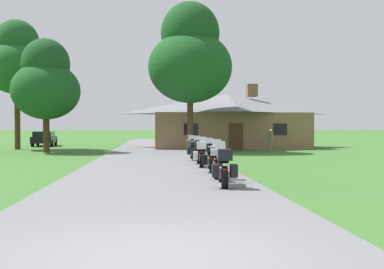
{
  "coord_description": "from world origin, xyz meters",
  "views": [
    {
      "loc": [
        -0.02,
        -5.77,
        1.8
      ],
      "look_at": [
        2.55,
        23.85,
        1.29
      ],
      "focal_mm": 40.31,
      "sensor_mm": 36.0,
      "label": 1
    }
  ],
  "objects_px": {
    "motorcycle_silver_fifth_in_row": "(198,152)",
    "bystander_olive_shirt_near_lodge": "(271,139)",
    "motorcycle_silver_nearest_to_camera": "(223,168)",
    "motorcycle_red_fourth_in_row": "(202,154)",
    "tree_left_far": "(17,61)",
    "motorcycle_blue_farthest_in_row": "(193,150)",
    "motorcycle_green_second_in_row": "(217,161)",
    "tree_by_lodge_front": "(190,57)",
    "tree_left_near": "(46,83)",
    "motorcycle_yellow_third_in_row": "(211,157)",
    "parked_black_suv_far_left": "(44,138)"
  },
  "relations": [
    {
      "from": "tree_left_near",
      "to": "motorcycle_red_fourth_in_row",
      "type": "bearing_deg",
      "value": -51.48
    },
    {
      "from": "motorcycle_yellow_third_in_row",
      "to": "tree_left_far",
      "type": "height_order",
      "value": "tree_left_far"
    },
    {
      "from": "motorcycle_green_second_in_row",
      "to": "parked_black_suv_far_left",
      "type": "distance_m",
      "value": 29.82
    },
    {
      "from": "motorcycle_green_second_in_row",
      "to": "motorcycle_blue_farthest_in_row",
      "type": "xyz_separation_m",
      "value": [
        -0.11,
        7.98,
        -0.01
      ]
    },
    {
      "from": "motorcycle_green_second_in_row",
      "to": "tree_by_lodge_front",
      "type": "xyz_separation_m",
      "value": [
        0.41,
        16.29,
        6.23
      ]
    },
    {
      "from": "bystander_olive_shirt_near_lodge",
      "to": "tree_left_far",
      "type": "relative_size",
      "value": 0.16
    },
    {
      "from": "motorcycle_silver_fifth_in_row",
      "to": "parked_black_suv_far_left",
      "type": "height_order",
      "value": "parked_black_suv_far_left"
    },
    {
      "from": "motorcycle_red_fourth_in_row",
      "to": "motorcycle_silver_fifth_in_row",
      "type": "distance_m",
      "value": 2.05
    },
    {
      "from": "bystander_olive_shirt_near_lodge",
      "to": "tree_left_far",
      "type": "distance_m",
      "value": 21.07
    },
    {
      "from": "motorcycle_blue_farthest_in_row",
      "to": "bystander_olive_shirt_near_lodge",
      "type": "xyz_separation_m",
      "value": [
        6.56,
        8.49,
        0.32
      ]
    },
    {
      "from": "motorcycle_silver_nearest_to_camera",
      "to": "motorcycle_green_second_in_row",
      "type": "bearing_deg",
      "value": 90.58
    },
    {
      "from": "tree_left_far",
      "to": "bystander_olive_shirt_near_lodge",
      "type": "bearing_deg",
      "value": -12.83
    },
    {
      "from": "motorcycle_yellow_third_in_row",
      "to": "parked_black_suv_far_left",
      "type": "relative_size",
      "value": 0.44
    },
    {
      "from": "bystander_olive_shirt_near_lodge",
      "to": "tree_left_far",
      "type": "bearing_deg",
      "value": 119.66
    },
    {
      "from": "tree_left_far",
      "to": "tree_left_near",
      "type": "height_order",
      "value": "tree_left_far"
    },
    {
      "from": "motorcycle_green_second_in_row",
      "to": "motorcycle_yellow_third_in_row",
      "type": "bearing_deg",
      "value": 96.91
    },
    {
      "from": "motorcycle_green_second_in_row",
      "to": "motorcycle_blue_farthest_in_row",
      "type": "height_order",
      "value": "same"
    },
    {
      "from": "tree_left_near",
      "to": "motorcycle_silver_fifth_in_row",
      "type": "bearing_deg",
      "value": -46.15
    },
    {
      "from": "parked_black_suv_far_left",
      "to": "bystander_olive_shirt_near_lodge",
      "type": "bearing_deg",
      "value": -34.82
    },
    {
      "from": "motorcycle_yellow_third_in_row",
      "to": "motorcycle_silver_fifth_in_row",
      "type": "height_order",
      "value": "same"
    },
    {
      "from": "motorcycle_silver_fifth_in_row",
      "to": "tree_left_far",
      "type": "xyz_separation_m",
      "value": [
        -13.15,
        14.87,
        6.54
      ]
    },
    {
      "from": "motorcycle_silver_nearest_to_camera",
      "to": "motorcycle_red_fourth_in_row",
      "type": "distance_m",
      "value": 6.29
    },
    {
      "from": "motorcycle_red_fourth_in_row",
      "to": "motorcycle_silver_fifth_in_row",
      "type": "bearing_deg",
      "value": 97.72
    },
    {
      "from": "motorcycle_silver_nearest_to_camera",
      "to": "motorcycle_green_second_in_row",
      "type": "xyz_separation_m",
      "value": [
        0.13,
        2.28,
        0.01
      ]
    },
    {
      "from": "motorcycle_blue_farthest_in_row",
      "to": "tree_left_near",
      "type": "relative_size",
      "value": 0.26
    },
    {
      "from": "tree_by_lodge_front",
      "to": "parked_black_suv_far_left",
      "type": "xyz_separation_m",
      "value": [
        -13.0,
        10.74,
        -6.08
      ]
    },
    {
      "from": "tree_by_lodge_front",
      "to": "bystander_olive_shirt_near_lodge",
      "type": "bearing_deg",
      "value": 1.66
    },
    {
      "from": "parked_black_suv_far_left",
      "to": "motorcycle_blue_farthest_in_row",
      "type": "bearing_deg",
      "value": -62.57
    },
    {
      "from": "motorcycle_blue_farthest_in_row",
      "to": "parked_black_suv_far_left",
      "type": "relative_size",
      "value": 0.44
    },
    {
      "from": "tree_left_near",
      "to": "motorcycle_yellow_third_in_row",
      "type": "bearing_deg",
      "value": -55.48
    },
    {
      "from": "parked_black_suv_far_left",
      "to": "motorcycle_silver_nearest_to_camera",
      "type": "bearing_deg",
      "value": -72.77
    },
    {
      "from": "tree_left_far",
      "to": "motorcycle_blue_farthest_in_row",
      "type": "bearing_deg",
      "value": -44.75
    },
    {
      "from": "motorcycle_red_fourth_in_row",
      "to": "parked_black_suv_far_left",
      "type": "bearing_deg",
      "value": 127.28
    },
    {
      "from": "motorcycle_yellow_third_in_row",
      "to": "bystander_olive_shirt_near_lodge",
      "type": "relative_size",
      "value": 1.25
    },
    {
      "from": "motorcycle_green_second_in_row",
      "to": "motorcycle_yellow_third_in_row",
      "type": "distance_m",
      "value": 1.93
    },
    {
      "from": "motorcycle_silver_fifth_in_row",
      "to": "tree_by_lodge_front",
      "type": "distance_m",
      "value": 11.99
    },
    {
      "from": "motorcycle_silver_nearest_to_camera",
      "to": "bystander_olive_shirt_near_lodge",
      "type": "height_order",
      "value": "bystander_olive_shirt_near_lodge"
    },
    {
      "from": "motorcycle_red_fourth_in_row",
      "to": "tree_left_near",
      "type": "bearing_deg",
      "value": 137.25
    },
    {
      "from": "motorcycle_silver_fifth_in_row",
      "to": "tree_left_near",
      "type": "height_order",
      "value": "tree_left_near"
    },
    {
      "from": "motorcycle_silver_fifth_in_row",
      "to": "motorcycle_green_second_in_row",
      "type": "bearing_deg",
      "value": -87.49
    },
    {
      "from": "motorcycle_silver_fifth_in_row",
      "to": "bystander_olive_shirt_near_lodge",
      "type": "distance_m",
      "value": 12.26
    },
    {
      "from": "motorcycle_yellow_third_in_row",
      "to": "tree_left_near",
      "type": "relative_size",
      "value": 0.26
    },
    {
      "from": "motorcycle_silver_fifth_in_row",
      "to": "tree_left_near",
      "type": "relative_size",
      "value": 0.26
    },
    {
      "from": "bystander_olive_shirt_near_lodge",
      "to": "parked_black_suv_far_left",
      "type": "height_order",
      "value": "bystander_olive_shirt_near_lodge"
    },
    {
      "from": "bystander_olive_shirt_near_lodge",
      "to": "tree_left_near",
      "type": "distance_m",
      "value": 16.69
    },
    {
      "from": "motorcycle_silver_nearest_to_camera",
      "to": "motorcycle_green_second_in_row",
      "type": "relative_size",
      "value": 1.0
    },
    {
      "from": "motorcycle_red_fourth_in_row",
      "to": "tree_left_far",
      "type": "height_order",
      "value": "tree_left_far"
    },
    {
      "from": "motorcycle_silver_nearest_to_camera",
      "to": "motorcycle_red_fourth_in_row",
      "type": "bearing_deg",
      "value": 93.31
    },
    {
      "from": "motorcycle_blue_farthest_in_row",
      "to": "parked_black_suv_far_left",
      "type": "xyz_separation_m",
      "value": [
        -12.48,
        19.06,
        0.17
      ]
    },
    {
      "from": "motorcycle_silver_fifth_in_row",
      "to": "motorcycle_blue_farthest_in_row",
      "type": "distance_m",
      "value": 1.91
    }
  ]
}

